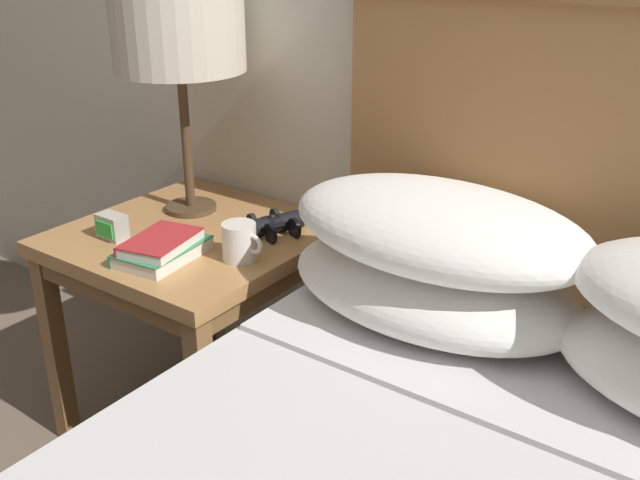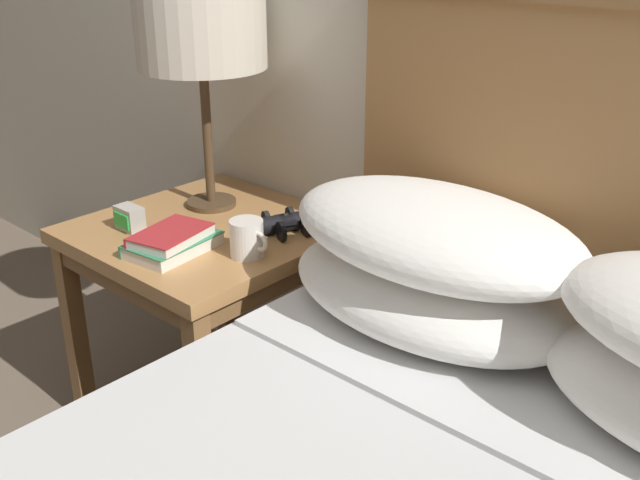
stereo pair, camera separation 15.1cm
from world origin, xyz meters
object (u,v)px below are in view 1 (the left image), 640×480
object	(u,v)px
book_on_nightstand	(162,252)
binoculars_pair	(273,224)
alarm_clock	(112,227)
coffee_mug	(240,242)
book_stacked_on_top	(160,242)
nightstand	(195,259)
table_lamp	(178,33)

from	to	relation	value
book_on_nightstand	binoculars_pair	distance (m)	0.28
binoculars_pair	alarm_clock	xyz separation A→B (m)	(-0.29, -0.25, 0.01)
coffee_mug	book_stacked_on_top	bearing A→B (deg)	-144.56
book_stacked_on_top	binoculars_pair	bearing A→B (deg)	67.59
nightstand	binoculars_pair	bearing A→B (deg)	32.27
table_lamp	alarm_clock	world-z (taller)	table_lamp
nightstand	book_stacked_on_top	size ratio (longest dim) A/B	2.95
alarm_clock	binoculars_pair	bearing A→B (deg)	40.75
book_on_nightstand	book_stacked_on_top	distance (m)	0.03
nightstand	table_lamp	distance (m)	0.54
book_on_nightstand	binoculars_pair	world-z (taller)	binoculars_pair
book_on_nightstand	coffee_mug	world-z (taller)	coffee_mug
binoculars_pair	alarm_clock	distance (m)	0.38
table_lamp	nightstand	bearing A→B (deg)	-43.32
nightstand	alarm_clock	bearing A→B (deg)	-130.43
nightstand	coffee_mug	xyz separation A→B (m)	(0.20, -0.05, 0.12)
table_lamp	coffee_mug	distance (m)	0.53
table_lamp	book_on_nightstand	bearing A→B (deg)	-57.49
coffee_mug	nightstand	bearing A→B (deg)	164.83
table_lamp	book_on_nightstand	distance (m)	0.52
book_on_nightstand	coffee_mug	size ratio (longest dim) A/B	2.11
binoculars_pair	alarm_clock	world-z (taller)	alarm_clock
coffee_mug	alarm_clock	world-z (taller)	coffee_mug
coffee_mug	alarm_clock	distance (m)	0.33
book_on_nightstand	nightstand	bearing A→B (deg)	109.74
table_lamp	binoculars_pair	xyz separation A→B (m)	(0.27, 0.01, -0.42)
nightstand	alarm_clock	world-z (taller)	alarm_clock
table_lamp	book_stacked_on_top	bearing A→B (deg)	-57.59
book_stacked_on_top	alarm_clock	world-z (taller)	alarm_clock
book_stacked_on_top	binoculars_pair	size ratio (longest dim) A/B	1.20
nightstand	coffee_mug	world-z (taller)	coffee_mug
nightstand	book_stacked_on_top	bearing A→B (deg)	-69.90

